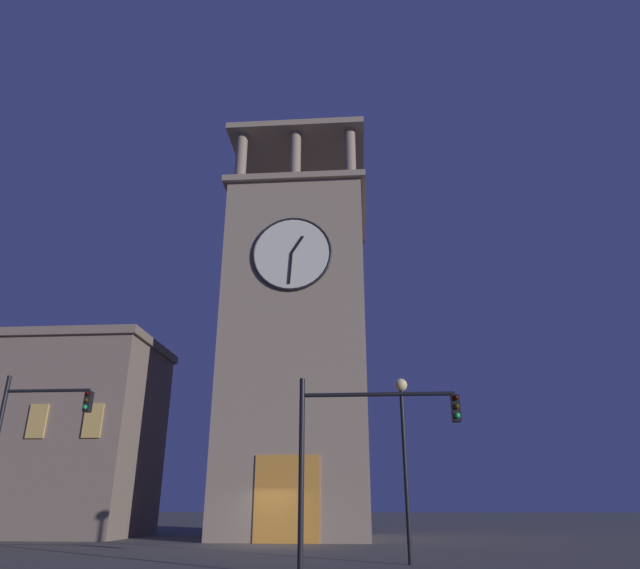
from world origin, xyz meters
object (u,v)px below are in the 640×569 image
adjacent_wing_building (21,435)px  traffic_signal_near (358,437)px  clocktower (299,349)px  street_lamp (403,432)px  traffic_signal_mid (24,435)px

adjacent_wing_building → traffic_signal_near: (-20.32, 16.67, -2.10)m
adjacent_wing_building → clocktower: bearing=180.0°
clocktower → traffic_signal_near: 18.43m
street_lamp → traffic_signal_near: bearing=63.5°
traffic_signal_near → traffic_signal_mid: traffic_signal_mid is taller
adjacent_wing_building → traffic_signal_near: size_ratio=3.05×
traffic_signal_near → street_lamp: size_ratio=0.90×
clocktower → traffic_signal_near: size_ratio=5.23×
adjacent_wing_building → street_lamp: (-21.83, 13.64, -1.64)m
traffic_signal_near → adjacent_wing_building: bearing=-39.4°
traffic_signal_mid → street_lamp: 13.58m
traffic_signal_mid → street_lamp: size_ratio=1.08×
clocktower → traffic_signal_near: clocktower is taller
adjacent_wing_building → traffic_signal_near: 26.37m
street_lamp → adjacent_wing_building: bearing=-32.0°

